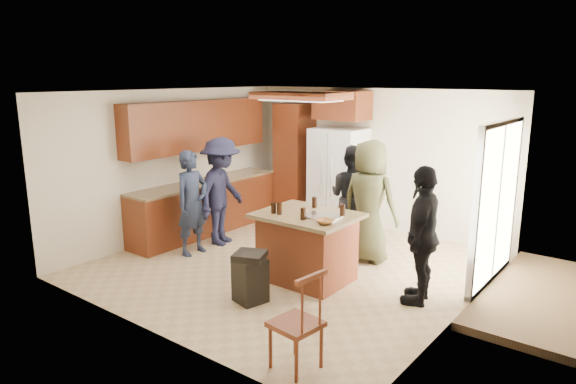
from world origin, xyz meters
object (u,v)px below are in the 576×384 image
Objects in this scene: person_behind_right at (369,201)px; refrigerator at (338,178)px; person_side_right at (423,235)px; person_front_left at (192,203)px; trash_bin at (250,277)px; person_behind_left at (352,197)px; kitchen_island at (307,246)px; person_counter at (221,192)px; spindle_chair at (298,324)px.

refrigerator is (-1.31, 1.23, -0.01)m from person_behind_right.
person_behind_right is at bearing -139.04° from person_side_right.
trash_bin is (1.87, -0.77, -0.49)m from person_front_left.
person_behind_left is 0.62m from person_behind_right.
refrigerator is at bearing -142.85° from person_side_right.
person_side_right is at bearing -40.02° from refrigerator.
kitchen_island is 1.01m from trash_bin.
person_front_left is at bearing -94.77° from person_side_right.
trash_bin is (0.89, -3.39, -0.58)m from refrigerator.
person_behind_right is 1.28m from kitchen_island.
person_side_right is at bearing -106.39° from person_counter.
person_side_right reaches higher than person_front_left.
trash_bin is at bearing -98.59° from kitchen_island.
refrigerator is (-0.82, 0.88, 0.07)m from person_behind_left.
spindle_chair is at bearing -139.22° from person_counter.
refrigerator is at bearing 117.80° from spindle_chair.
person_counter is (0.01, 0.62, 0.07)m from person_front_left.
person_side_right is at bearing 145.05° from person_behind_right.
trash_bin is at bearing 147.98° from spindle_chair.
person_counter reaches higher than kitchen_island.
person_behind_left is at bearing 112.83° from spindle_chair.
refrigerator is (-2.53, 2.12, 0.05)m from person_side_right.
person_front_left is 0.89× the size of person_behind_right.
refrigerator reaches higher than kitchen_island.
person_counter is 2.22m from refrigerator.
person_behind_left is at bearing 98.02° from kitchen_island.
person_behind_right is 3.17m from spindle_chair.
person_behind_right is at bearing 107.00° from spindle_chair.
person_counter is (-2.29, -0.76, -0.03)m from person_behind_right.
spindle_chair is (1.34, -0.84, 0.13)m from trash_bin.
spindle_chair is at bearing 108.26° from person_behind_right.
kitchen_island is at bearing -115.89° from person_counter.
kitchen_island is (-0.28, -1.17, -0.43)m from person_behind_right.
person_side_right is at bearing 37.67° from trash_bin.
refrigerator is at bearing 113.25° from kitchen_island.
person_behind_right is 1.80m from refrigerator.
person_behind_left is 1.20m from refrigerator.
person_behind_right is (2.29, 1.38, 0.10)m from person_front_left.
spindle_chair reaches higher than kitchen_island.
person_front_left reaches higher than spindle_chair.
spindle_chair is (0.92, -3.00, -0.46)m from person_behind_right.
person_counter is 2.09m from kitchen_island.
trash_bin is 0.63× the size of spindle_chair.
person_front_left is at bearing -174.01° from kitchen_island.
person_behind_left is (1.80, 1.74, 0.02)m from person_front_left.
person_front_left reaches higher than trash_bin.
refrigerator is at bearing -43.82° from person_behind_left.
person_behind_right reaches higher than person_front_left.
spindle_chair is (3.20, -2.23, -0.42)m from person_counter.
person_front_left is 0.63m from person_counter.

